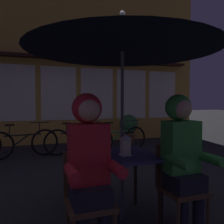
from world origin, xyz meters
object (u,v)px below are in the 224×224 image
Objects in this scene: bicycle_third at (78,141)px; bicycle_fourth at (119,139)px; person_left_hooded at (89,157)px; patio_umbrella at (122,34)px; person_right_hooded at (182,149)px; chair_right at (178,182)px; lantern at (125,144)px; chair_left at (88,195)px; cafe_table at (122,163)px; potted_plant at (128,126)px; bicycle_second at (23,143)px.

bicycle_fourth is at bearing -7.36° from bicycle_third.
patio_umbrella is at bearing 41.57° from person_left_hooded.
chair_right is at bearing 90.00° from person_right_hooded.
lantern is at bearing -92.15° from bicycle_third.
chair_left reaches higher than bicycle_fourth.
cafe_table is 0.85× the size of chair_right.
bicycle_third is at bearing -150.07° from potted_plant.
potted_plant is at bearing 62.74° from chair_left.
bicycle_second is at bearing 99.96° from person_left_hooded.
person_left_hooded is at bearing -176.61° from chair_right.
chair_left and chair_right have the same top height.
person_left_hooded is at bearing -90.00° from chair_left.
lantern is 4.96m from potted_plant.
cafe_table is at bearing 0.00° from patio_umbrella.
bicycle_fourth is at bearing 69.64° from patio_umbrella.
bicycle_fourth reaches higher than cafe_table.
bicycle_fourth is (1.06, -0.14, 0.00)m from bicycle_third.
bicycle_third is (-0.34, 3.81, -0.50)m from person_right_hooded.
person_left_hooded is at bearing -116.99° from potted_plant.
chair_left is (-0.48, -0.37, -0.15)m from cafe_table.
cafe_table is 0.62m from chair_right.
person_left_hooded reaches higher than chair_left.
chair_left is at bearing -114.99° from bicycle_fourth.
person_right_hooded is 5.12m from potted_plant.
lantern is at bearing -113.80° from potted_plant.
lantern is at bearing -81.81° from cafe_table.
bicycle_third is (0.14, 3.38, -1.71)m from patio_umbrella.
chair_left reaches higher than bicycle_second.
chair_right is 0.52× the size of bicycle_fourth.
chair_right is 0.62× the size of person_left_hooded.
chair_right is 0.36m from person_right_hooded.
patio_umbrella is 1.68m from chair_right.
chair_right reaches higher than bicycle_third.
bicycle_second and bicycle_third have the same top height.
person_left_hooded reaches higher than bicycle_third.
cafe_table is 0.44× the size of bicycle_second.
bicycle_third is 1.83× the size of potted_plant.
person_right_hooded is (0.96, 0.00, 0.00)m from person_left_hooded.
bicycle_third is at bearing 87.85° from lantern.
potted_plant reaches higher than cafe_table.
person_left_hooded is at bearing -138.43° from cafe_table.
bicycle_fourth is (1.68, 3.67, -0.50)m from person_left_hooded.
chair_right is at bearing -37.55° from patio_umbrella.
lantern is 0.27× the size of chair_left.
person_right_hooded is at bearing -90.00° from chair_right.
lantern is (0.01, -0.07, 0.22)m from cafe_table.
lantern is 0.17× the size of person_left_hooded.
person_right_hooded reaches higher than lantern.
chair_left is at bearing -117.26° from potted_plant.
cafe_table is 3.47m from bicycle_fourth.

